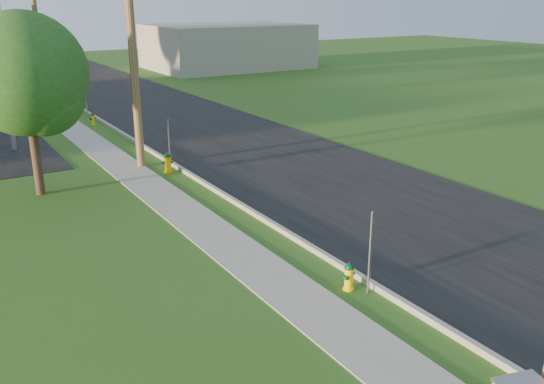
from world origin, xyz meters
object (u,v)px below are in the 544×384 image
object	(u,v)px
utility_pole_far	(37,24)
hydrant_near	(349,276)
utility_pole_mid	(132,39)
hydrant_mid	(168,163)
hydrant_far	(93,119)
tree_verge	(29,79)

from	to	relation	value
utility_pole_far	hydrant_near	distance (m)	30.78
utility_pole_mid	hydrant_near	bearing A→B (deg)	-87.41
hydrant_mid	hydrant_far	world-z (taller)	hydrant_mid
hydrant_near	hydrant_mid	size ratio (longest dim) A/B	0.86
hydrant_near	hydrant_far	xyz separation A→B (m)	(-0.03, 21.33, -0.02)
tree_verge	hydrant_mid	distance (m)	5.82
utility_pole_far	hydrant_mid	xyz separation A→B (m)	(0.58, -19.42, -4.40)
hydrant_near	hydrant_mid	bearing A→B (deg)	89.92
hydrant_mid	tree_verge	bearing A→B (deg)	-178.51
utility_pole_mid	utility_pole_far	distance (m)	18.00
hydrant_mid	utility_pole_mid	bearing A→B (deg)	112.15
utility_pole_far	hydrant_far	world-z (taller)	utility_pole_far
utility_pole_mid	hydrant_near	distance (m)	13.29
tree_verge	utility_pole_mid	bearing A→B (deg)	20.85
tree_verge	hydrant_near	world-z (taller)	tree_verge
tree_verge	hydrant_far	xyz separation A→B (m)	(4.57, 10.42, -3.61)
utility_pole_far	tree_verge	xyz separation A→B (m)	(-4.04, -19.54, -0.87)
utility_pole_far	hydrant_mid	distance (m)	19.92
utility_pole_far	tree_verge	size ratio (longest dim) A/B	1.55
hydrant_near	hydrant_far	world-z (taller)	hydrant_near
hydrant_mid	hydrant_far	xyz separation A→B (m)	(-0.05, 10.30, -0.07)
utility_pole_mid	hydrant_far	bearing A→B (deg)	86.58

